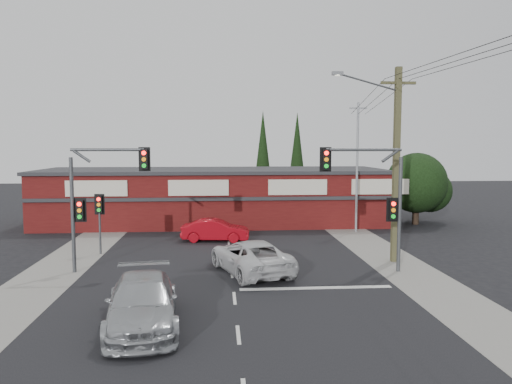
{
  "coord_description": "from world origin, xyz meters",
  "views": [
    {
      "loc": [
        -0.59,
        -21.96,
        6.06
      ],
      "look_at": [
        1.28,
        3.0,
        3.71
      ],
      "focal_mm": 35.0,
      "sensor_mm": 36.0,
      "label": 1
    }
  ],
  "objects": [
    {
      "name": "pedestal_signal",
      "position": [
        -7.2,
        6.01,
        2.41
      ],
      "size": [
        0.55,
        0.27,
        3.38
      ],
      "color": "#47494C",
      "rests_on": "ground"
    },
    {
      "name": "road_strip",
      "position": [
        0.0,
        5.0,
        0.01
      ],
      "size": [
        14.0,
        70.0,
        0.01
      ],
      "primitive_type": "cube",
      "color": "black",
      "rests_on": "ground"
    },
    {
      "name": "verge_right",
      "position": [
        8.5,
        5.0,
        0.01
      ],
      "size": [
        3.0,
        70.0,
        0.02
      ],
      "primitive_type": "cube",
      "color": "gray",
      "rests_on": "ground"
    },
    {
      "name": "ground",
      "position": [
        0.0,
        0.0,
        0.0
      ],
      "size": [
        120.0,
        120.0,
        0.0
      ],
      "primitive_type": "plane",
      "color": "black",
      "rests_on": "ground"
    },
    {
      "name": "utility_pole",
      "position": [
        8.36,
        2.99,
        5.4
      ],
      "size": [
        4.38,
        0.59,
        10.0
      ],
      "color": "brown",
      "rests_on": "ground"
    },
    {
      "name": "verge_left",
      "position": [
        -8.5,
        5.0,
        0.01
      ],
      "size": [
        3.0,
        70.0,
        0.02
      ],
      "primitive_type": "cube",
      "color": "gray",
      "rests_on": "ground"
    },
    {
      "name": "silver_suv",
      "position": [
        -3.17,
        -5.5,
        0.82
      ],
      "size": [
        2.96,
        5.89,
        1.64
      ],
      "primitive_type": "imported",
      "rotation": [
        0.0,
        0.0,
        0.12
      ],
      "color": "#A9ACAE",
      "rests_on": "ground"
    },
    {
      "name": "tree_cluster",
      "position": [
        14.69,
        15.44,
        2.9
      ],
      "size": [
        5.9,
        5.1,
        5.5
      ],
      "color": "#2D2116",
      "rests_on": "ground"
    },
    {
      "name": "conifer_far",
      "position": [
        7.0,
        26.0,
        5.48
      ],
      "size": [
        1.8,
        1.8,
        9.25
      ],
      "color": "#2D2116",
      "rests_on": "ground"
    },
    {
      "name": "white_suv",
      "position": [
        0.9,
        1.33,
        0.79
      ],
      "size": [
        4.24,
        6.19,
        1.57
      ],
      "primitive_type": "imported",
      "rotation": [
        0.0,
        0.0,
        3.46
      ],
      "color": "silver",
      "rests_on": "ground"
    },
    {
      "name": "lane_dashes",
      "position": [
        0.0,
        3.09,
        0.01
      ],
      "size": [
        0.12,
        43.78,
        0.01
      ],
      "color": "silver",
      "rests_on": "ground"
    },
    {
      "name": "traffic_mast_right",
      "position": [
        6.86,
        1.0,
        3.95
      ],
      "size": [
        3.96,
        0.27,
        5.97
      ],
      "color": "#47494C",
      "rests_on": "ground"
    },
    {
      "name": "power_lines",
      "position": [
        8.47,
        -2.47,
        9.04
      ],
      "size": [
        2.01,
        29.0,
        1.22
      ],
      "color": "black",
      "rests_on": "ground"
    },
    {
      "name": "shop_building",
      "position": [
        -0.99,
        16.99,
        2.13
      ],
      "size": [
        27.3,
        8.4,
        4.22
      ],
      "color": "#4C0F0F",
      "rests_on": "ground"
    },
    {
      "name": "conifer_near",
      "position": [
        3.5,
        24.0,
        5.48
      ],
      "size": [
        1.8,
        1.8,
        9.25
      ],
      "color": "#2D2116",
      "rests_on": "ground"
    },
    {
      "name": "steel_pole",
      "position": [
        9.0,
        12.0,
        4.7
      ],
      "size": [
        1.2,
        0.16,
        9.0
      ],
      "color": "gray",
      "rests_on": "ground"
    },
    {
      "name": "red_sedan",
      "position": [
        -0.82,
        9.37,
        0.7
      ],
      "size": [
        4.38,
        1.91,
        1.4
      ],
      "primitive_type": "imported",
      "rotation": [
        0.0,
        0.0,
        1.47
      ],
      "color": "#AB0A15",
      "rests_on": "ground"
    },
    {
      "name": "traffic_mast_left",
      "position": [
        -6.43,
        2.0,
        3.93
      ],
      "size": [
        3.77,
        0.27,
        5.97
      ],
      "color": "#47494C",
      "rests_on": "ground"
    },
    {
      "name": "stop_line",
      "position": [
        3.5,
        -1.5,
        0.01
      ],
      "size": [
        6.5,
        0.35,
        0.01
      ],
      "primitive_type": "cube",
      "color": "silver",
      "rests_on": "ground"
    }
  ]
}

